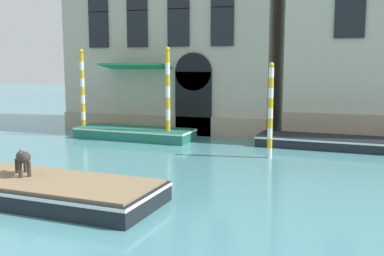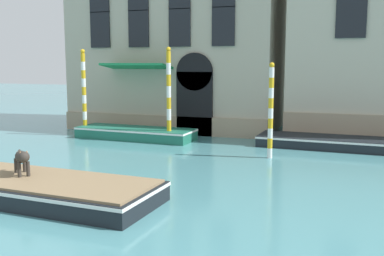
{
  "view_description": "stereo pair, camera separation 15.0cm",
  "coord_description": "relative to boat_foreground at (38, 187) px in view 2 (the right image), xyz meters",
  "views": [
    {
      "loc": [
        9.89,
        -3.38,
        3.47
      ],
      "look_at": [
        4.91,
        11.56,
        1.2
      ],
      "focal_mm": 42.0,
      "sensor_mm": 36.0,
      "label": 1
    },
    {
      "loc": [
        10.04,
        -3.33,
        3.47
      ],
      "look_at": [
        4.91,
        11.56,
        1.2
      ],
      "focal_mm": 42.0,
      "sensor_mm": 36.0,
      "label": 2
    }
  ],
  "objects": [
    {
      "name": "mooring_pole_0",
      "position": [
        0.11,
        8.85,
        1.81
      ],
      "size": [
        0.2,
        0.2,
        4.18
      ],
      "color": "white",
      "rests_on": "ground_plane"
    },
    {
      "name": "boat_moored_near_palazzo",
      "position": [
        -1.72,
        9.22,
        -0.02
      ],
      "size": [
        5.64,
        2.04,
        0.51
      ],
      "rotation": [
        0.0,
        0.0,
        -0.05
      ],
      "color": "#1E6651",
      "rests_on": "ground_plane"
    },
    {
      "name": "mooring_pole_3",
      "position": [
        -4.4,
        9.23,
        1.79
      ],
      "size": [
        0.21,
        0.21,
        4.14
      ],
      "color": "white",
      "rests_on": "ground_plane"
    },
    {
      "name": "dog_on_deck",
      "position": [
        -0.54,
        0.12,
        0.72
      ],
      "size": [
        0.86,
        0.79,
        0.71
      ],
      "rotation": [
        0.0,
        0.0,
        -0.73
      ],
      "color": "#332D28",
      "rests_on": "boat_foreground"
    },
    {
      "name": "boat_foreground",
      "position": [
        0.0,
        0.0,
        0.0
      ],
      "size": [
        6.6,
        2.73,
        0.55
      ],
      "rotation": [
        0.0,
        0.0,
        -0.05
      ],
      "color": "black",
      "rests_on": "ground_plane"
    },
    {
      "name": "boat_moored_far",
      "position": [
        7.26,
        9.8,
        -0.05
      ],
      "size": [
        6.68,
        2.2,
        0.45
      ],
      "rotation": [
        0.0,
        0.0,
        -0.04
      ],
      "color": "black",
      "rests_on": "ground_plane"
    },
    {
      "name": "mooring_pole_2",
      "position": [
        4.87,
        6.98,
        1.48
      ],
      "size": [
        0.19,
        0.19,
        3.51
      ],
      "color": "white",
      "rests_on": "ground_plane"
    },
    {
      "name": "palazzo_left",
      "position": [
        -1.26,
        14.06,
        6.1
      ],
      "size": [
        10.74,
        7.4,
        12.82
      ],
      "color": "#B2A893",
      "rests_on": "ground_plane"
    }
  ]
}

